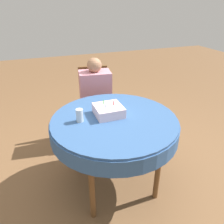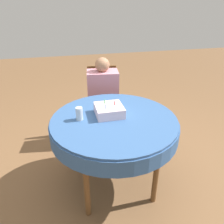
{
  "view_description": "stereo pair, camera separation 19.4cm",
  "coord_description": "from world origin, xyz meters",
  "px_view_note": "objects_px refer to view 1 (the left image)",
  "views": [
    {
      "loc": [
        -0.6,
        -1.6,
        1.72
      ],
      "look_at": [
        -0.01,
        0.02,
        0.83
      ],
      "focal_mm": 35.0,
      "sensor_mm": 36.0,
      "label": 1
    },
    {
      "loc": [
        -0.41,
        -1.65,
        1.72
      ],
      "look_at": [
        -0.01,
        0.02,
        0.83
      ],
      "focal_mm": 35.0,
      "sensor_mm": 36.0,
      "label": 2
    }
  ],
  "objects_px": {
    "chair": "(95,102)",
    "birthday_cake": "(109,110)",
    "person": "(96,93)",
    "drinking_glass": "(80,115)"
  },
  "relations": [
    {
      "from": "birthday_cake",
      "to": "drinking_glass",
      "type": "height_order",
      "value": "birthday_cake"
    },
    {
      "from": "chair",
      "to": "person",
      "type": "xyz_separation_m",
      "value": [
        -0.01,
        -0.1,
        0.16
      ]
    },
    {
      "from": "birthday_cake",
      "to": "chair",
      "type": "bearing_deg",
      "value": 82.94
    },
    {
      "from": "person",
      "to": "birthday_cake",
      "type": "height_order",
      "value": "person"
    },
    {
      "from": "person",
      "to": "drinking_glass",
      "type": "distance_m",
      "value": 0.89
    },
    {
      "from": "chair",
      "to": "drinking_glass",
      "type": "distance_m",
      "value": 1.02
    },
    {
      "from": "person",
      "to": "chair",
      "type": "bearing_deg",
      "value": 90.0
    },
    {
      "from": "person",
      "to": "drinking_glass",
      "type": "xyz_separation_m",
      "value": [
        -0.37,
        -0.8,
        0.16
      ]
    },
    {
      "from": "chair",
      "to": "birthday_cake",
      "type": "height_order",
      "value": "chair"
    },
    {
      "from": "drinking_glass",
      "to": "chair",
      "type": "bearing_deg",
      "value": 66.91
    }
  ]
}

